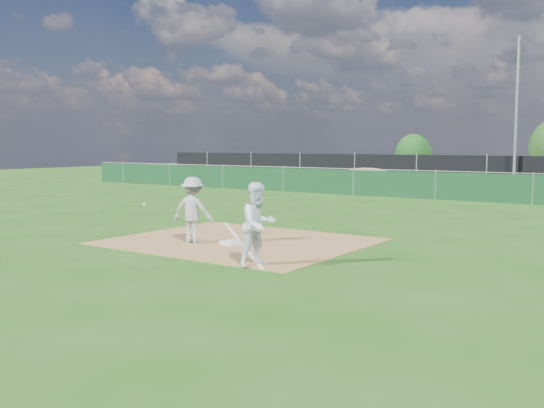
{
  "coord_description": "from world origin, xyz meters",
  "views": [
    {
      "loc": [
        9.14,
        -10.79,
        2.42
      ],
      "look_at": [
        0.98,
        1.0,
        1.0
      ],
      "focal_mm": 40.0,
      "sensor_mm": 36.0,
      "label": 1
    }
  ],
  "objects_px": {
    "light_pole": "(516,114)",
    "first_base": "(231,243)",
    "car_left": "(403,168)",
    "play_at_first": "(193,210)",
    "runner": "(258,224)",
    "car_mid": "(496,173)",
    "tree_left": "(413,154)"
  },
  "relations": [
    {
      "from": "car_mid",
      "to": "tree_left",
      "type": "xyz_separation_m",
      "value": [
        -7.52,
        5.59,
        0.95
      ]
    },
    {
      "from": "car_mid",
      "to": "tree_left",
      "type": "distance_m",
      "value": 9.42
    },
    {
      "from": "light_pole",
      "to": "car_left",
      "type": "height_order",
      "value": "light_pole"
    },
    {
      "from": "first_base",
      "to": "car_mid",
      "type": "relative_size",
      "value": 0.1
    },
    {
      "from": "first_base",
      "to": "car_mid",
      "type": "height_order",
      "value": "car_mid"
    },
    {
      "from": "runner",
      "to": "tree_left",
      "type": "relative_size",
      "value": 0.52
    },
    {
      "from": "light_pole",
      "to": "tree_left",
      "type": "relative_size",
      "value": 2.5
    },
    {
      "from": "play_at_first",
      "to": "car_left",
      "type": "bearing_deg",
      "value": 102.44
    },
    {
      "from": "light_pole",
      "to": "runner",
      "type": "distance_m",
      "value": 24.11
    },
    {
      "from": "car_left",
      "to": "tree_left",
      "type": "bearing_deg",
      "value": -8.15
    },
    {
      "from": "light_pole",
      "to": "car_mid",
      "type": "bearing_deg",
      "value": 114.48
    },
    {
      "from": "light_pole",
      "to": "play_at_first",
      "type": "bearing_deg",
      "value": -95.73
    },
    {
      "from": "first_base",
      "to": "play_at_first",
      "type": "relative_size",
      "value": 0.18
    },
    {
      "from": "play_at_first",
      "to": "runner",
      "type": "height_order",
      "value": "runner"
    },
    {
      "from": "light_pole",
      "to": "car_mid",
      "type": "relative_size",
      "value": 1.93
    },
    {
      "from": "light_pole",
      "to": "first_base",
      "type": "relative_size",
      "value": 19.86
    },
    {
      "from": "first_base",
      "to": "play_at_first",
      "type": "bearing_deg",
      "value": -159.55
    },
    {
      "from": "play_at_first",
      "to": "runner",
      "type": "relative_size",
      "value": 1.31
    },
    {
      "from": "car_mid",
      "to": "play_at_first",
      "type": "bearing_deg",
      "value": -156.87
    },
    {
      "from": "runner",
      "to": "car_mid",
      "type": "distance_m",
      "value": 28.56
    },
    {
      "from": "light_pole",
      "to": "first_base",
      "type": "bearing_deg",
      "value": -93.49
    },
    {
      "from": "car_left",
      "to": "car_mid",
      "type": "height_order",
      "value": "car_left"
    },
    {
      "from": "first_base",
      "to": "car_left",
      "type": "relative_size",
      "value": 0.09
    },
    {
      "from": "light_pole",
      "to": "runner",
      "type": "bearing_deg",
      "value": -88.39
    },
    {
      "from": "play_at_first",
      "to": "car_left",
      "type": "height_order",
      "value": "play_at_first"
    },
    {
      "from": "play_at_first",
      "to": "runner",
      "type": "bearing_deg",
      "value": -24.41
    },
    {
      "from": "light_pole",
      "to": "tree_left",
      "type": "distance_m",
      "value": 14.14
    },
    {
      "from": "runner",
      "to": "play_at_first",
      "type": "bearing_deg",
      "value": 81.67
    },
    {
      "from": "car_left",
      "to": "tree_left",
      "type": "xyz_separation_m",
      "value": [
        -1.14,
        4.62,
        0.87
      ]
    },
    {
      "from": "light_pole",
      "to": "car_mid",
      "type": "distance_m",
      "value": 5.98
    },
    {
      "from": "first_base",
      "to": "car_mid",
      "type": "distance_m",
      "value": 26.77
    },
    {
      "from": "car_left",
      "to": "car_mid",
      "type": "xyz_separation_m",
      "value": [
        6.39,
        -0.97,
        -0.09
      ]
    }
  ]
}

